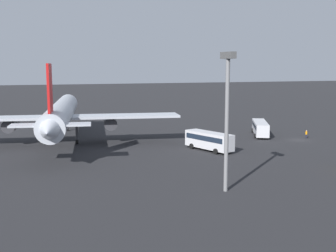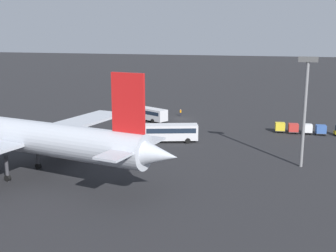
% 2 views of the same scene
% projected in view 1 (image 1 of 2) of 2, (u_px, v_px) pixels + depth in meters
% --- Properties ---
extents(ground_plane, '(600.00, 600.00, 0.00)m').
position_uv_depth(ground_plane, '(298.00, 140.00, 87.10)').
color(ground_plane, '#232326').
extents(airplane, '(53.12, 46.46, 15.54)m').
position_uv_depth(airplane, '(61.00, 114.00, 82.83)').
color(airplane, '#B2B7C1').
rests_on(airplane, ground).
extents(shuttle_bus_near, '(12.15, 7.87, 3.06)m').
position_uv_depth(shuttle_bus_near, '(260.00, 127.00, 92.78)').
color(shuttle_bus_near, silver).
rests_on(shuttle_bus_near, ground).
extents(shuttle_bus_far, '(10.41, 5.86, 3.34)m').
position_uv_depth(shuttle_bus_far, '(209.00, 140.00, 76.00)').
color(shuttle_bus_far, silver).
rests_on(shuttle_bus_far, ground).
extents(worker_person, '(0.38, 0.38, 1.74)m').
position_uv_depth(worker_person, '(306.00, 134.00, 89.05)').
color(worker_person, '#1E1E2D').
rests_on(worker_person, ground).
extents(light_pole, '(2.80, 0.70, 16.78)m').
position_uv_depth(light_pole, '(227.00, 107.00, 49.96)').
color(light_pole, slate).
rests_on(light_pole, ground).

